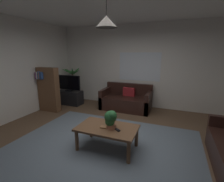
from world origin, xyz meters
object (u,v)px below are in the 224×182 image
at_px(couch_under_window, 126,101).
at_px(bookshelf_corner, 48,89).
at_px(book_on_table_0, 103,127).
at_px(tv, 69,83).
at_px(pendant_lamp, 106,22).
at_px(tv_stand, 70,97).
at_px(potted_palm_corner, 73,84).
at_px(remote_on_table_0, 117,129).
at_px(potted_plant_on_table, 111,118).
at_px(coffee_table, 107,130).

height_order(couch_under_window, bookshelf_corner, bookshelf_corner).
height_order(book_on_table_0, bookshelf_corner, bookshelf_corner).
height_order(tv, pendant_lamp, pendant_lamp).
bearing_deg(tv_stand, potted_palm_corner, 110.38).
height_order(remote_on_table_0, potted_plant_on_table, potted_plant_on_table).
bearing_deg(tv, book_on_table_0, -42.34).
height_order(tv_stand, tv, tv).
bearing_deg(coffee_table, couch_under_window, 98.12).
bearing_deg(tv, pendant_lamp, -40.96).
xyz_separation_m(book_on_table_0, potted_plant_on_table, (0.14, 0.03, 0.19)).
distance_m(potted_plant_on_table, tv_stand, 3.31).
bearing_deg(coffee_table, bookshelf_corner, 153.69).
bearing_deg(remote_on_table_0, tv_stand, 84.36).
bearing_deg(couch_under_window, potted_plant_on_table, -79.97).
distance_m(book_on_table_0, potted_plant_on_table, 0.24).
height_order(coffee_table, potted_plant_on_table, potted_plant_on_table).
relative_size(tv_stand, potted_palm_corner, 0.64).
xyz_separation_m(remote_on_table_0, potted_palm_corner, (-2.80, 2.65, 0.18)).
bearing_deg(coffee_table, potted_palm_corner, 134.84).
relative_size(potted_palm_corner, bookshelf_corner, 1.00).
distance_m(couch_under_window, remote_on_table_0, 2.49).
relative_size(book_on_table_0, tv_stand, 0.13).
relative_size(couch_under_window, coffee_table, 1.41).
distance_m(remote_on_table_0, potted_palm_corner, 3.87).
height_order(tv_stand, potted_palm_corner, potted_palm_corner).
height_order(potted_plant_on_table, potted_palm_corner, potted_palm_corner).
relative_size(couch_under_window, book_on_table_0, 13.45).
bearing_deg(pendant_lamp, tv, 139.04).
xyz_separation_m(book_on_table_0, pendant_lamp, (0.05, 0.06, 1.88)).
bearing_deg(potted_palm_corner, couch_under_window, -5.90).
bearing_deg(remote_on_table_0, couch_under_window, 46.67).
distance_m(couch_under_window, book_on_table_0, 2.45).
bearing_deg(coffee_table, book_on_table_0, -133.96).
height_order(remote_on_table_0, tv_stand, tv_stand).
bearing_deg(book_on_table_0, bookshelf_corner, 152.23).
bearing_deg(potted_plant_on_table, pendant_lamp, 160.76).
distance_m(couch_under_window, pendant_lamp, 3.17).
bearing_deg(coffee_table, remote_on_table_0, -12.65).
distance_m(couch_under_window, tv_stand, 2.09).
bearing_deg(pendant_lamp, bookshelf_corner, 153.69).
xyz_separation_m(bookshelf_corner, pendant_lamp, (2.59, -1.28, 1.63)).
bearing_deg(book_on_table_0, potted_plant_on_table, 10.28).
height_order(tv, bookshelf_corner, bookshelf_corner).
height_order(potted_plant_on_table, bookshelf_corner, bookshelf_corner).
xyz_separation_m(tv, bookshelf_corner, (-0.19, -0.81, -0.08)).
relative_size(book_on_table_0, remote_on_table_0, 0.75).
xyz_separation_m(tv_stand, pendant_lamp, (2.41, -2.11, 2.09)).
bearing_deg(potted_plant_on_table, remote_on_table_0, -7.92).
distance_m(coffee_table, book_on_table_0, 0.11).
xyz_separation_m(tv, potted_palm_corner, (-0.18, 0.52, -0.15)).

